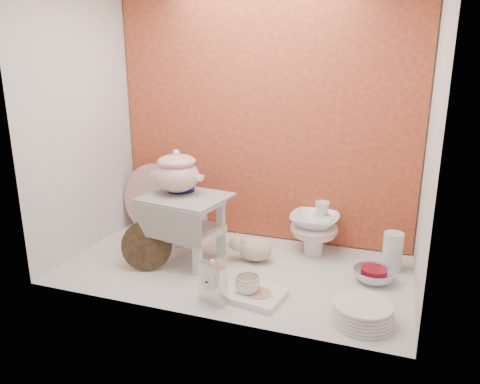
# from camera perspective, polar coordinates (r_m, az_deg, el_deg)

# --- Properties ---
(ground) EXTENTS (1.80, 1.80, 0.00)m
(ground) POSITION_cam_1_polar(r_m,az_deg,el_deg) (2.50, -0.59, -9.33)
(ground) COLOR silver
(ground) RESTS_ON ground
(niche_shell) EXTENTS (1.86, 1.03, 1.53)m
(niche_shell) POSITION_cam_1_polar(r_m,az_deg,el_deg) (2.43, 0.83, 12.70)
(niche_shell) COLOR #C16330
(niche_shell) RESTS_ON ground
(step_stool) EXTENTS (0.48, 0.43, 0.37)m
(step_stool) POSITION_cam_1_polar(r_m,az_deg,el_deg) (2.55, -6.55, -4.45)
(step_stool) COLOR silver
(step_stool) RESTS_ON ground
(soup_tureen) EXTENTS (0.38, 0.38, 0.24)m
(soup_tureen) POSITION_cam_1_polar(r_m,az_deg,el_deg) (2.52, -7.77, 2.52)
(soup_tureen) COLOR white
(soup_tureen) RESTS_ON step_stool
(cobalt_bowl) EXTENTS (0.20, 0.20, 0.06)m
(cobalt_bowl) POSITION_cam_1_polar(r_m,az_deg,el_deg) (2.59, -7.26, 0.76)
(cobalt_bowl) COLOR #0A0B4E
(cobalt_bowl) RESTS_ON step_stool
(floral_platter) EXTENTS (0.45, 0.11, 0.44)m
(floral_platter) POSITION_cam_1_polar(r_m,az_deg,el_deg) (2.98, -10.49, -0.78)
(floral_platter) COLOR silver
(floral_platter) RESTS_ON ground
(blue_white_vase) EXTENTS (0.31, 0.31, 0.26)m
(blue_white_vase) POSITION_cam_1_polar(r_m,az_deg,el_deg) (2.92, -6.39, -2.85)
(blue_white_vase) COLOR silver
(blue_white_vase) RESTS_ON ground
(lacquer_tray) EXTENTS (0.28, 0.20, 0.26)m
(lacquer_tray) POSITION_cam_1_polar(r_m,az_deg,el_deg) (2.50, -11.39, -6.48)
(lacquer_tray) COLOR black
(lacquer_tray) RESTS_ON ground
(mantel_clock) EXTENTS (0.15, 0.10, 0.21)m
(mantel_clock) POSITION_cam_1_polar(r_m,az_deg,el_deg) (2.15, -3.38, -10.92)
(mantel_clock) COLOR silver
(mantel_clock) RESTS_ON ground
(plush_pig) EXTENTS (0.26, 0.19, 0.14)m
(plush_pig) POSITION_cam_1_polar(r_m,az_deg,el_deg) (2.56, 1.85, -7.01)
(plush_pig) COLOR #CDAA91
(plush_pig) RESTS_ON ground
(teacup_saucer) EXTENTS (0.22, 0.22, 0.01)m
(teacup_saucer) POSITION_cam_1_polar(r_m,az_deg,el_deg) (2.23, 0.93, -12.57)
(teacup_saucer) COLOR white
(teacup_saucer) RESTS_ON ground
(gold_rim_teacup) EXTENTS (0.15, 0.15, 0.09)m
(gold_rim_teacup) POSITION_cam_1_polar(r_m,az_deg,el_deg) (2.21, 0.93, -11.39)
(gold_rim_teacup) COLOR white
(gold_rim_teacup) RESTS_ON teacup_saucer
(lattice_dish) EXTENTS (0.24, 0.24, 0.03)m
(lattice_dish) POSITION_cam_1_polar(r_m,az_deg,el_deg) (2.21, 2.36, -12.70)
(lattice_dish) COLOR white
(lattice_dish) RESTS_ON ground
(dinner_plate_stack) EXTENTS (0.31, 0.31, 0.09)m
(dinner_plate_stack) POSITION_cam_1_polar(r_m,az_deg,el_deg) (2.09, 14.82, -14.15)
(dinner_plate_stack) COLOR white
(dinner_plate_stack) RESTS_ON ground
(crystal_bowl) EXTENTS (0.22, 0.22, 0.06)m
(crystal_bowl) POSITION_cam_1_polar(r_m,az_deg,el_deg) (2.45, 16.12, -9.82)
(crystal_bowl) COLOR silver
(crystal_bowl) RESTS_ON ground
(clear_glass_vase) EXTENTS (0.13, 0.13, 0.21)m
(clear_glass_vase) POSITION_cam_1_polar(r_m,az_deg,el_deg) (2.58, 18.24, -6.94)
(clear_glass_vase) COLOR silver
(clear_glass_vase) RESTS_ON ground
(porcelain_tower) EXTENTS (0.34, 0.34, 0.31)m
(porcelain_tower) POSITION_cam_1_polar(r_m,az_deg,el_deg) (2.66, 9.12, -4.27)
(porcelain_tower) COLOR white
(porcelain_tower) RESTS_ON ground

